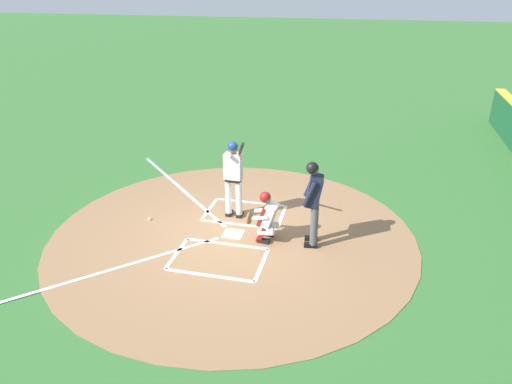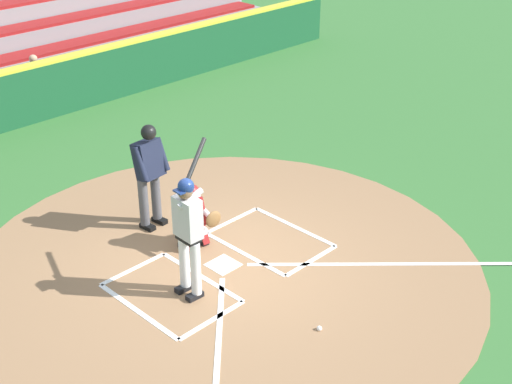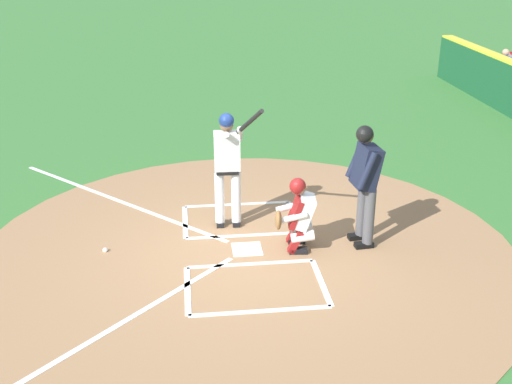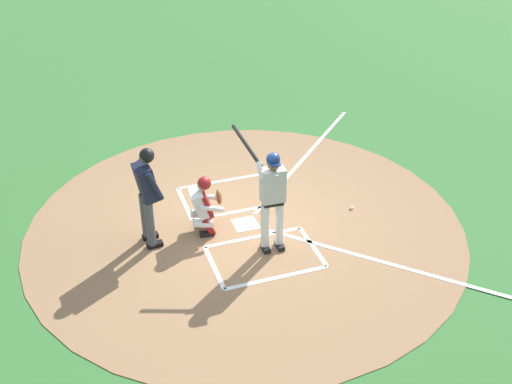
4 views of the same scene
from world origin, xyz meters
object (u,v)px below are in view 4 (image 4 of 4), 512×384
at_px(batter, 272,194).
at_px(catcher, 204,203).
at_px(baseball, 352,208).
at_px(plate_umpire, 147,191).

bearing_deg(batter, catcher, -132.82).
relative_size(batter, baseball, 28.76).
height_order(batter, baseball, batter).
bearing_deg(plate_umpire, catcher, 93.24).
relative_size(catcher, plate_umpire, 0.61).
height_order(plate_umpire, baseball, plate_umpire).
xyz_separation_m(catcher, baseball, (0.23, 2.84, -0.55)).
xyz_separation_m(plate_umpire, baseball, (0.17, 3.83, -1.04)).
xyz_separation_m(batter, plate_umpire, (-0.82, -1.94, -0.02)).
bearing_deg(batter, baseball, 109.00).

